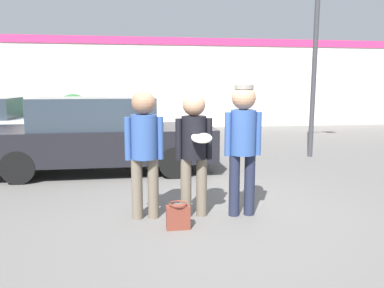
% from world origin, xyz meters
% --- Properties ---
extents(ground_plane, '(56.00, 56.00, 0.00)m').
position_xyz_m(ground_plane, '(0.00, 0.00, 0.00)').
color(ground_plane, '#5B5956').
extents(storefront_building, '(24.00, 0.22, 3.76)m').
position_xyz_m(storefront_building, '(0.00, 10.74, 1.91)').
color(storefront_building, silver).
rests_on(storefront_building, ground).
extents(person_left, '(0.52, 0.35, 1.75)m').
position_xyz_m(person_left, '(-0.92, -0.20, 1.05)').
color(person_left, '#665B4C').
rests_on(person_left, ground).
extents(person_middle_with_frisbee, '(0.51, 0.55, 1.72)m').
position_xyz_m(person_middle_with_frisbee, '(-0.24, -0.22, 1.02)').
color(person_middle_with_frisbee, '#665B4C').
rests_on(person_middle_with_frisbee, ground).
extents(person_right, '(0.52, 0.35, 1.83)m').
position_xyz_m(person_right, '(0.43, -0.28, 1.12)').
color(person_right, '#1E2338').
rests_on(person_right, ground).
extents(parked_car_near, '(4.69, 1.89, 1.56)m').
position_xyz_m(parked_car_near, '(-1.77, 2.82, 0.77)').
color(parked_car_near, black).
rests_on(parked_car_near, ground).
extents(street_lamp, '(1.08, 0.35, 6.29)m').
position_xyz_m(street_lamp, '(3.56, 3.68, 3.79)').
color(street_lamp, '#38383D').
rests_on(street_lamp, ground).
extents(shrub, '(1.47, 1.47, 1.47)m').
position_xyz_m(shrub, '(-3.39, 9.82, 0.74)').
color(shrub, '#285B2D').
rests_on(shrub, ground).
extents(handbag, '(0.30, 0.23, 0.34)m').
position_xyz_m(handbag, '(-0.52, -0.66, 0.17)').
color(handbag, brown).
rests_on(handbag, ground).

